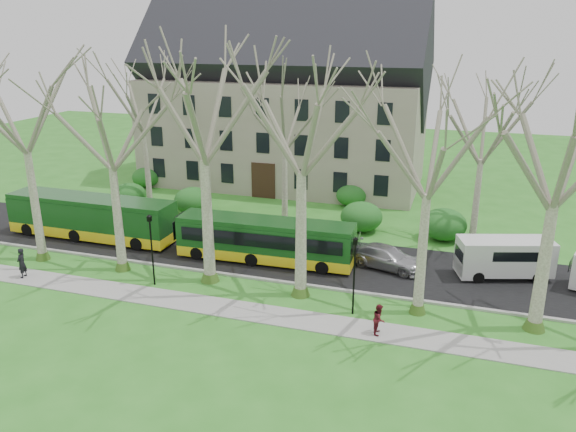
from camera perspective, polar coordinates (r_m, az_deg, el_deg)
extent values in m
plane|color=#2F7A23|center=(33.02, -3.42, -7.60)|extent=(120.00, 120.00, 0.00)
cube|color=gray|center=(30.95, -5.09, -9.48)|extent=(70.00, 2.00, 0.06)
cube|color=black|center=(37.73, -0.43, -4.06)|extent=(80.00, 8.00, 0.06)
cube|color=#A5A39E|center=(34.26, -2.52, -6.45)|extent=(80.00, 0.25, 0.14)
cube|color=gray|center=(55.11, -0.40, 8.58)|extent=(26.00, 12.00, 10.00)
cylinder|color=black|center=(33.89, -13.63, -3.71)|extent=(0.10, 0.10, 4.00)
cube|color=black|center=(33.15, -13.91, -0.27)|extent=(0.22, 0.22, 0.30)
cylinder|color=black|center=(29.80, 6.71, -6.46)|extent=(0.10, 0.10, 4.00)
cube|color=black|center=(28.96, 6.87, -2.60)|extent=(0.22, 0.22, 0.30)
ellipsoid|color=#1B6023|center=(49.72, -15.82, 2.03)|extent=(2.60, 2.60, 2.00)
ellipsoid|color=#1B6023|center=(46.75, -9.65, 1.44)|extent=(2.60, 2.60, 2.00)
ellipsoid|color=#1B6023|center=(42.40, 7.46, -0.23)|extent=(2.60, 2.60, 2.00)
ellipsoid|color=#1B6023|center=(41.86, 15.55, -1.03)|extent=(2.60, 2.60, 2.00)
ellipsoid|color=#1B6023|center=(55.63, -14.22, 3.88)|extent=(2.60, 2.60, 2.00)
ellipsoid|color=#1B6023|center=(48.38, 6.44, 2.18)|extent=(2.60, 2.60, 2.00)
imported|color=#9E9DA2|center=(36.15, 10.02, -4.15)|extent=(5.18, 3.19, 1.40)
imported|color=black|center=(37.82, -25.44, -4.33)|extent=(0.55, 0.74, 1.87)
imported|color=#59141E|center=(28.61, 9.24, -10.29)|extent=(0.60, 0.77, 1.58)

